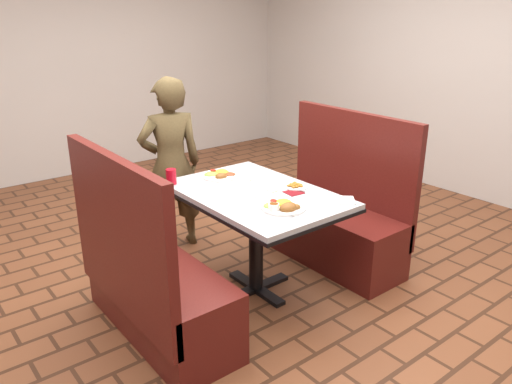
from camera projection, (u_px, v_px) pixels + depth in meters
room at (256, 6)px, 2.93m from camera, size 7.00×7.04×2.82m
dining_table at (256, 205)px, 3.36m from camera, size 0.81×1.21×0.75m
booth_bench_left at (152, 286)px, 3.00m from camera, size 0.47×1.20×1.17m
booth_bench_right at (335, 220)px, 3.94m from camera, size 0.47×1.20×1.17m
diner_person at (171, 165)px, 4.05m from camera, size 0.59×0.46×1.42m
near_dinner_plate at (283, 204)px, 3.03m from camera, size 0.27×0.27×0.08m
far_dinner_plate at (220, 173)px, 3.62m from camera, size 0.27×0.27×0.07m
plantain_plate at (296, 186)px, 3.41m from camera, size 0.17×0.17×0.03m
maroon_napkin at (294, 193)px, 3.31m from camera, size 0.12×0.12×0.00m
spoon_utensil at (296, 190)px, 3.35m from camera, size 0.05×0.14×0.00m
red_tumbler at (171, 177)px, 3.46m from camera, size 0.07×0.07×0.11m
paper_napkin at (340, 200)px, 3.17m from camera, size 0.23×0.22×0.01m
knife_utensil at (276, 208)px, 3.04m from camera, size 0.07×0.16×0.00m
fork_utensil at (287, 213)px, 2.95m from camera, size 0.01×0.15×0.00m
lettuce_shreds at (255, 188)px, 3.39m from camera, size 0.28×0.32×0.00m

